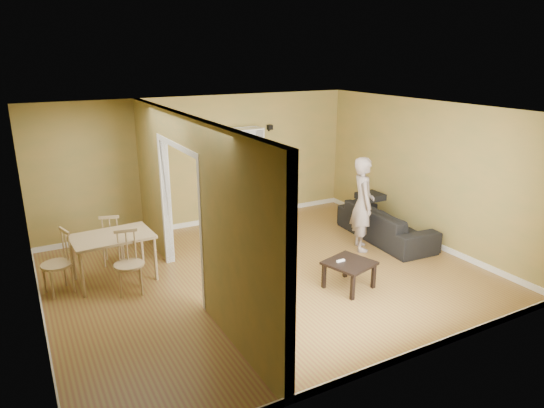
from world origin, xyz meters
The scene contains 16 objects.
room_shell centered at (0.00, 0.00, 1.30)m, with size 6.50×6.50×6.50m.
partition centered at (-1.20, 0.00, 1.30)m, with size 0.22×5.50×2.60m, color #AD8C43, non-canonical shape.
wall_speaker centered at (1.50, 2.69, 1.90)m, with size 0.10×0.10×0.10m, color black.
sofa centered at (2.70, 0.32, 0.40)m, with size 0.91×2.12×0.81m, color black.
person centered at (2.00, 0.17, 0.99)m, with size 0.56×0.72×1.97m, color slate.
bookshelf centered at (0.80, 2.60, 0.97)m, with size 0.82×0.36×1.95m.
paper_box_navy_a centered at (0.80, 2.56, 0.52)m, with size 0.44×0.29×0.23m, color navy.
paper_box_teal centered at (0.78, 2.56, 0.89)m, with size 0.39×0.25×0.20m, color #19797A.
paper_box_navy_b centered at (0.83, 2.56, 1.29)m, with size 0.45×0.29×0.23m, color #172348.
paper_box_navy_c centered at (0.79, 2.56, 1.50)m, with size 0.43×0.28×0.22m, color navy.
coffee_table centered at (0.87, -0.97, 0.36)m, with size 0.63×0.63×0.42m.
game_controller centered at (0.77, -0.89, 0.43)m, with size 0.14×0.04×0.03m, color white.
dining_table centered at (-2.15, 0.98, 0.66)m, with size 1.18×0.78×0.74m.
chair_left centered at (-2.96, 0.93, 0.48)m, with size 0.44×0.44×0.95m, color tan, non-canonical shape.
chair_near centered at (-2.04, 0.44, 0.47)m, with size 0.43×0.43×0.94m, color tan, non-canonical shape.
chair_far centered at (-2.04, 1.64, 0.44)m, with size 0.41×0.41×0.89m, color tan, non-canonical shape.
Camera 1 is at (-3.28, -6.22, 3.38)m, focal length 32.00 mm.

